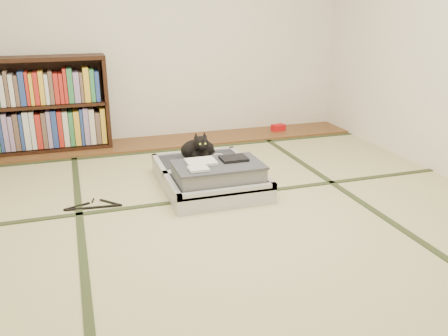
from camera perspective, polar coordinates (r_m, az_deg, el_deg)
name	(u,v)px	position (r m, az deg, el deg)	size (l,w,h in m)	color
floor	(233,219)	(3.27, 1.08, -6.16)	(4.50, 4.50, 0.00)	#CBBD87
wood_strip	(172,141)	(5.08, -6.33, 3.22)	(4.00, 0.50, 0.02)	brown
red_item	(278,127)	(5.48, 6.55, 4.87)	(0.15, 0.09, 0.07)	red
tatami_borders	(212,193)	(3.70, -1.43, -2.98)	(4.00, 4.50, 0.01)	#2D381E
bookcase	(38,107)	(4.96, -21.42, 6.87)	(1.32, 0.30, 0.92)	black
suitcase	(211,176)	(3.76, -1.62, -0.97)	(0.75, 1.00, 0.29)	silver
cat	(198,149)	(3.98, -3.09, 2.27)	(0.33, 0.33, 0.27)	black
cable_coil	(218,156)	(4.08, -0.75, 1.44)	(0.10, 0.10, 0.02)	white
hanger	(94,206)	(3.58, -15.39, -4.40)	(0.41, 0.20, 0.01)	black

